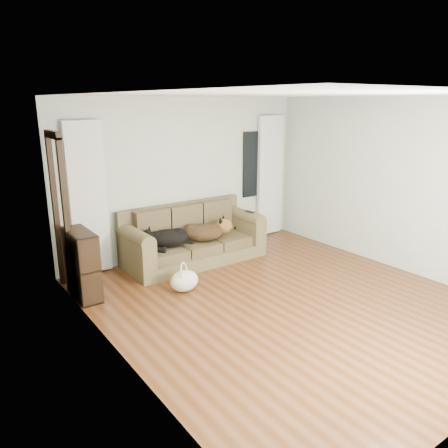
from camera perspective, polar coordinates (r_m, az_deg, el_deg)
floor at (r=5.86m, az=8.03°, el=-9.96°), size 5.00×5.00×0.00m
ceiling at (r=5.29m, az=9.15°, el=16.35°), size 5.00×5.00×0.00m
wall_back at (r=7.39m, az=-5.02°, el=6.14°), size 4.50×0.04×2.60m
wall_left at (r=4.24m, az=-14.02°, el=-1.58°), size 0.04×5.00×2.60m
wall_right at (r=7.15m, az=21.74°, el=4.75°), size 0.04×5.00×2.60m
curtain_left at (r=6.66m, az=-17.32°, el=3.10°), size 0.55×0.08×2.25m
curtain_right at (r=8.40m, az=5.97°, el=6.23°), size 0.55×0.08×2.25m
window_pane at (r=8.18m, az=3.93°, el=7.79°), size 0.50×0.03×1.20m
door_casing at (r=6.21m, az=-20.51°, el=0.96°), size 0.07×0.60×2.10m
sofa at (r=7.06m, az=-3.91°, el=-1.39°), size 2.26×0.98×0.93m
dog_black_lab at (r=6.80m, az=-7.64°, el=-1.92°), size 0.78×0.68×0.28m
dog_shepherd at (r=7.07m, az=-2.50°, el=-1.01°), size 0.84×0.80×0.30m
tv_remote at (r=7.38m, az=3.40°, el=1.63°), size 0.06×0.18×0.02m
tote_bag at (r=6.07m, az=-5.21°, el=-7.29°), size 0.50×0.45×0.29m
bookshelf at (r=6.06m, az=-18.09°, el=-4.63°), size 0.31×0.74×0.91m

